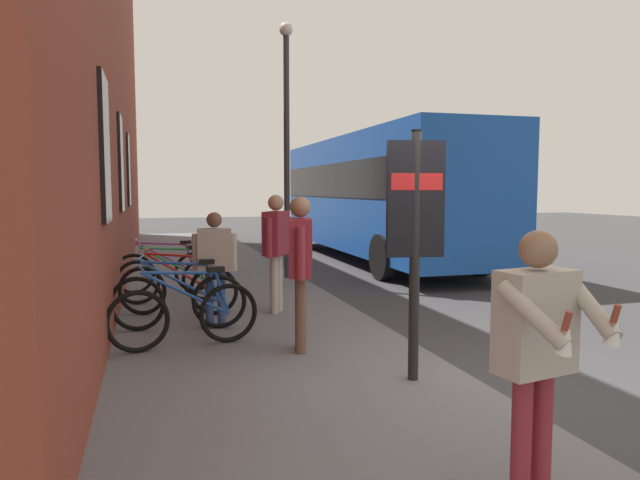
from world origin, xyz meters
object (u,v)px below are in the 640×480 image
object	(u,v)px
bicycle_under_window	(179,289)
bicycle_mid_rack	(165,271)
street_lamp	(287,129)
bicycle_beside_lamp	(172,279)
pedestrian_crossing_street	(276,241)
transit_info_sign	(415,215)
city_bus	(377,191)
bicycle_nearest_sign	(179,300)
bicycle_leaning_wall	(185,315)
tourist_with_hotdogs	(538,339)
pedestrian_near_bus	(215,257)
pedestrian_by_facade	(300,257)

from	to	relation	value
bicycle_under_window	bicycle_mid_rack	xyz separation A→B (m)	(1.92, 0.14, 0.00)
bicycle_under_window	street_lamp	world-z (taller)	street_lamp
bicycle_under_window	bicycle_beside_lamp	world-z (taller)	same
bicycle_beside_lamp	pedestrian_crossing_street	bearing A→B (deg)	-129.20
transit_info_sign	city_bus	bearing A→B (deg)	-20.22
bicycle_nearest_sign	bicycle_leaning_wall	bearing A→B (deg)	-178.25
bicycle_leaning_wall	city_bus	distance (m)	9.90
bicycle_under_window	transit_info_sign	xyz separation A→B (m)	(-3.59, -2.05, 1.21)
bicycle_nearest_sign	street_lamp	distance (m)	5.34
bicycle_mid_rack	pedestrian_crossing_street	bearing A→B (deg)	-143.68
bicycle_under_window	pedestrian_crossing_street	size ratio (longest dim) A/B	0.97
city_bus	pedestrian_crossing_street	distance (m)	7.71
bicycle_leaning_wall	tourist_with_hotdogs	bearing A→B (deg)	-156.59
street_lamp	bicycle_under_window	bearing A→B (deg)	142.22
city_bus	bicycle_mid_rack	bearing A→B (deg)	126.43
bicycle_under_window	city_bus	size ratio (longest dim) A/B	0.16
bicycle_leaning_wall	tourist_with_hotdogs	xyz separation A→B (m)	(-4.02, -1.74, 0.61)
bicycle_beside_lamp	city_bus	world-z (taller)	city_bus
bicycle_nearest_sign	bicycle_mid_rack	world-z (taller)	same
pedestrian_near_bus	bicycle_leaning_wall	bearing A→B (deg)	154.41
pedestrian_crossing_street	street_lamp	xyz separation A→B (m)	(3.24, -0.93, 2.01)
transit_info_sign	pedestrian_near_bus	size ratio (longest dim) A/B	1.56
city_bus	pedestrian_near_bus	size ratio (longest dim) A/B	6.83
bicycle_beside_lamp	pedestrian_crossing_street	xyz separation A→B (m)	(-1.21, -1.48, 0.69)
transit_info_sign	pedestrian_by_facade	world-z (taller)	transit_info_sign
bicycle_mid_rack	city_bus	bearing A→B (deg)	-53.57
transit_info_sign	street_lamp	bearing A→B (deg)	-2.62
bicycle_nearest_sign	transit_info_sign	size ratio (longest dim) A/B	0.73
bicycle_nearest_sign	pedestrian_near_bus	bearing A→B (deg)	-84.23
pedestrian_by_facade	bicycle_mid_rack	bearing A→B (deg)	18.18
bicycle_leaning_wall	tourist_with_hotdogs	world-z (taller)	tourist_with_hotdogs
bicycle_mid_rack	tourist_with_hotdogs	xyz separation A→B (m)	(-7.74, -1.88, 0.61)
pedestrian_by_facade	bicycle_beside_lamp	bearing A→B (deg)	21.52
transit_info_sign	tourist_with_hotdogs	world-z (taller)	transit_info_sign
bicycle_under_window	tourist_with_hotdogs	size ratio (longest dim) A/B	1.06
bicycle_beside_lamp	pedestrian_near_bus	world-z (taller)	pedestrian_near_bus
pedestrian_by_facade	transit_info_sign	bearing A→B (deg)	-147.70
bicycle_leaning_wall	pedestrian_by_facade	xyz separation A→B (m)	(-0.52, -1.25, 0.69)
bicycle_leaning_wall	street_lamp	size ratio (longest dim) A/B	0.34
transit_info_sign	bicycle_mid_rack	bearing A→B (deg)	21.72
transit_info_sign	pedestrian_by_facade	xyz separation A→B (m)	(1.27, 0.80, -0.52)
bicycle_under_window	bicycle_beside_lamp	xyz separation A→B (m)	(1.00, 0.06, 0.00)
bicycle_nearest_sign	bicycle_mid_rack	size ratio (longest dim) A/B	0.99
tourist_with_hotdogs	city_bus	bearing A→B (deg)	-18.04
pedestrian_by_facade	tourist_with_hotdogs	size ratio (longest dim) A/B	1.09
pedestrian_near_bus	pedestrian_by_facade	bearing A→B (deg)	-151.07
bicycle_nearest_sign	transit_info_sign	world-z (taller)	transit_info_sign
bicycle_under_window	street_lamp	distance (m)	4.69
bicycle_nearest_sign	pedestrian_by_facade	xyz separation A→B (m)	(-1.40, -1.28, 0.69)
tourist_with_hotdogs	street_lamp	world-z (taller)	street_lamp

